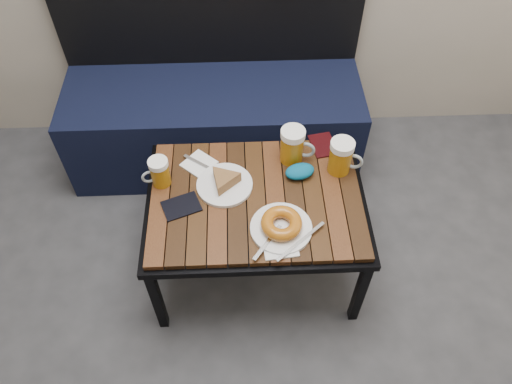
{
  "coord_description": "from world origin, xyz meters",
  "views": [
    {
      "loc": [
        -0.03,
        -0.08,
        1.95
      ],
      "look_at": [
        0.02,
        1.08,
        0.5
      ],
      "focal_mm": 35.0,
      "sensor_mm": 36.0,
      "label": 1
    }
  ],
  "objects_px": {
    "bench": "(215,115)",
    "knit_pouch": "(300,171)",
    "passport_burgundy": "(323,145)",
    "cafe_table": "(256,204)",
    "plate_pie": "(224,182)",
    "beer_mug_right": "(341,157)",
    "plate_bagel": "(281,226)",
    "passport_navy": "(181,206)",
    "beer_mug_centre": "(293,145)",
    "beer_mug_left": "(159,172)"
  },
  "relations": [
    {
      "from": "plate_pie",
      "to": "knit_pouch",
      "type": "height_order",
      "value": "plate_pie"
    },
    {
      "from": "cafe_table",
      "to": "plate_pie",
      "type": "height_order",
      "value": "plate_pie"
    },
    {
      "from": "plate_bagel",
      "to": "passport_burgundy",
      "type": "distance_m",
      "value": 0.46
    },
    {
      "from": "beer_mug_right",
      "to": "plate_bagel",
      "type": "relative_size",
      "value": 0.56
    },
    {
      "from": "plate_pie",
      "to": "passport_navy",
      "type": "xyz_separation_m",
      "value": [
        -0.16,
        -0.09,
        -0.02
      ]
    },
    {
      "from": "cafe_table",
      "to": "passport_navy",
      "type": "height_order",
      "value": "passport_navy"
    },
    {
      "from": "passport_navy",
      "to": "passport_burgundy",
      "type": "bearing_deg",
      "value": 96.38
    },
    {
      "from": "plate_bagel",
      "to": "passport_navy",
      "type": "distance_m",
      "value": 0.38
    },
    {
      "from": "cafe_table",
      "to": "beer_mug_right",
      "type": "xyz_separation_m",
      "value": [
        0.33,
        0.12,
        0.12
      ]
    },
    {
      "from": "cafe_table",
      "to": "plate_pie",
      "type": "bearing_deg",
      "value": 154.36
    },
    {
      "from": "plate_bagel",
      "to": "beer_mug_right",
      "type": "bearing_deg",
      "value": 48.12
    },
    {
      "from": "passport_burgundy",
      "to": "beer_mug_left",
      "type": "bearing_deg",
      "value": -175.69
    },
    {
      "from": "beer_mug_centre",
      "to": "knit_pouch",
      "type": "xyz_separation_m",
      "value": [
        0.02,
        -0.09,
        -0.05
      ]
    },
    {
      "from": "bench",
      "to": "passport_navy",
      "type": "height_order",
      "value": "bench"
    },
    {
      "from": "plate_pie",
      "to": "knit_pouch",
      "type": "distance_m",
      "value": 0.3
    },
    {
      "from": "plate_pie",
      "to": "passport_burgundy",
      "type": "bearing_deg",
      "value": 26.21
    },
    {
      "from": "bench",
      "to": "plate_bagel",
      "type": "relative_size",
      "value": 5.22
    },
    {
      "from": "plate_bagel",
      "to": "knit_pouch",
      "type": "bearing_deg",
      "value": 70.33
    },
    {
      "from": "beer_mug_right",
      "to": "passport_burgundy",
      "type": "bearing_deg",
      "value": 126.08
    },
    {
      "from": "plate_pie",
      "to": "passport_burgundy",
      "type": "distance_m",
      "value": 0.45
    },
    {
      "from": "plate_bagel",
      "to": "knit_pouch",
      "type": "relative_size",
      "value": 2.32
    },
    {
      "from": "plate_pie",
      "to": "plate_bagel",
      "type": "bearing_deg",
      "value": -46.29
    },
    {
      "from": "beer_mug_left",
      "to": "knit_pouch",
      "type": "height_order",
      "value": "beer_mug_left"
    },
    {
      "from": "cafe_table",
      "to": "beer_mug_right",
      "type": "relative_size",
      "value": 5.64
    },
    {
      "from": "bench",
      "to": "passport_burgundy",
      "type": "height_order",
      "value": "bench"
    },
    {
      "from": "beer_mug_left",
      "to": "plate_pie",
      "type": "height_order",
      "value": "beer_mug_left"
    },
    {
      "from": "plate_bagel",
      "to": "cafe_table",
      "type": "bearing_deg",
      "value": 118.46
    },
    {
      "from": "cafe_table",
      "to": "plate_bagel",
      "type": "height_order",
      "value": "plate_bagel"
    },
    {
      "from": "beer_mug_right",
      "to": "passport_burgundy",
      "type": "relative_size",
      "value": 1.12
    },
    {
      "from": "beer_mug_centre",
      "to": "passport_navy",
      "type": "xyz_separation_m",
      "value": [
        -0.43,
        -0.22,
        -0.07
      ]
    },
    {
      "from": "passport_burgundy",
      "to": "knit_pouch",
      "type": "bearing_deg",
      "value": -136.09
    },
    {
      "from": "bench",
      "to": "plate_bagel",
      "type": "bearing_deg",
      "value": -72.71
    },
    {
      "from": "bench",
      "to": "beer_mug_left",
      "type": "distance_m",
      "value": 0.68
    },
    {
      "from": "cafe_table",
      "to": "beer_mug_right",
      "type": "distance_m",
      "value": 0.37
    },
    {
      "from": "beer_mug_right",
      "to": "plate_pie",
      "type": "relative_size",
      "value": 0.69
    },
    {
      "from": "beer_mug_right",
      "to": "passport_navy",
      "type": "height_order",
      "value": "beer_mug_right"
    },
    {
      "from": "plate_bagel",
      "to": "knit_pouch",
      "type": "height_order",
      "value": "plate_bagel"
    },
    {
      "from": "bench",
      "to": "beer_mug_right",
      "type": "height_order",
      "value": "bench"
    },
    {
      "from": "plate_pie",
      "to": "passport_burgundy",
      "type": "height_order",
      "value": "plate_pie"
    },
    {
      "from": "beer_mug_left",
      "to": "plate_pie",
      "type": "xyz_separation_m",
      "value": [
        0.24,
        -0.03,
        -0.04
      ]
    },
    {
      "from": "bench",
      "to": "beer_mug_left",
      "type": "xyz_separation_m",
      "value": [
        -0.19,
        -0.6,
        0.26
      ]
    },
    {
      "from": "beer_mug_centre",
      "to": "knit_pouch",
      "type": "height_order",
      "value": "beer_mug_centre"
    },
    {
      "from": "bench",
      "to": "beer_mug_right",
      "type": "distance_m",
      "value": 0.8
    },
    {
      "from": "passport_burgundy",
      "to": "passport_navy",
      "type": "bearing_deg",
      "value": -163.18
    },
    {
      "from": "bench",
      "to": "plate_bagel",
      "type": "distance_m",
      "value": 0.9
    },
    {
      "from": "plate_bagel",
      "to": "passport_burgundy",
      "type": "height_order",
      "value": "plate_bagel"
    },
    {
      "from": "bench",
      "to": "knit_pouch",
      "type": "relative_size",
      "value": 12.09
    },
    {
      "from": "bench",
      "to": "cafe_table",
      "type": "height_order",
      "value": "bench"
    },
    {
      "from": "knit_pouch",
      "to": "passport_navy",
      "type": "bearing_deg",
      "value": -163.53
    },
    {
      "from": "plate_pie",
      "to": "beer_mug_centre",
      "type": "bearing_deg",
      "value": 25.92
    }
  ]
}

